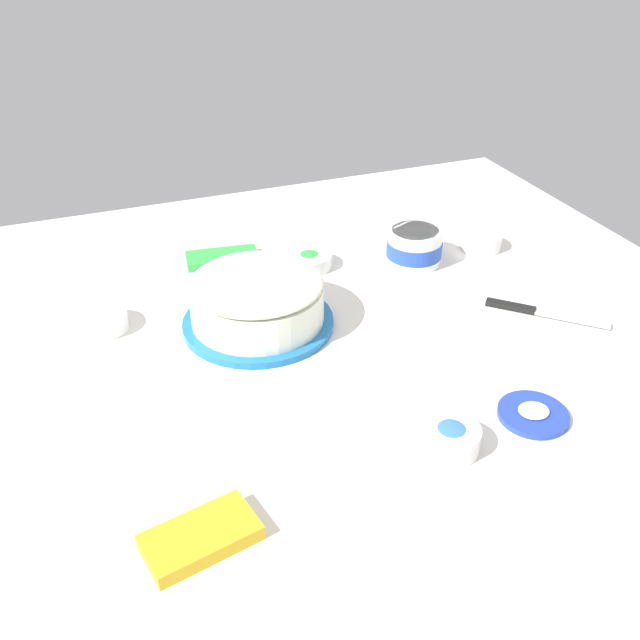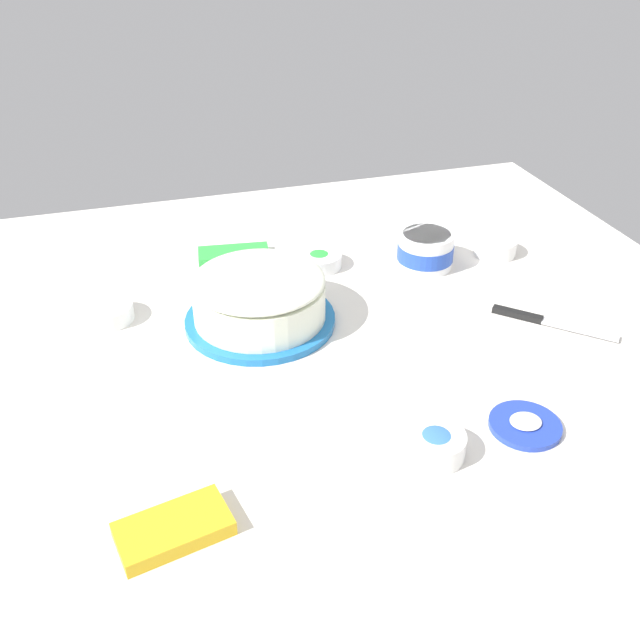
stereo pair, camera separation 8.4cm
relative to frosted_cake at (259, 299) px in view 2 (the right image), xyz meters
name	(u,v)px [view 2 (the right image)]	position (x,y,z in m)	size (l,w,h in m)	color
ground_plane	(353,343)	(-0.15, 0.12, -0.05)	(1.54, 1.54, 0.00)	silver
frosted_cake	(259,299)	(0.00, 0.00, 0.00)	(0.29, 0.29, 0.11)	#1E6BB2
frosting_tub	(425,249)	(-0.40, -0.12, -0.01)	(0.12, 0.12, 0.08)	white
frosting_tub_lid	(525,425)	(-0.33, 0.41, -0.05)	(0.11, 0.11, 0.02)	#233DAD
spreading_knife	(542,320)	(-0.52, 0.16, -0.05)	(0.18, 0.18, 0.01)	silver
sprinkle_bowl_yellow	(495,246)	(-0.57, -0.13, -0.03)	(0.09, 0.09, 0.04)	white
sprinkle_bowl_green	(319,259)	(-0.17, -0.19, -0.04)	(0.10, 0.10, 0.03)	white
sprinkle_bowl_blue	(436,444)	(-0.17, 0.43, -0.03)	(0.09, 0.09, 0.04)	white
sprinkle_bowl_pink	(107,312)	(0.28, -0.10, -0.04)	(0.10, 0.10, 0.03)	white
candy_box_lower	(174,529)	(0.22, 0.47, -0.04)	(0.14, 0.08, 0.02)	yellow
candy_box_upper	(234,254)	(0.00, -0.28, -0.04)	(0.16, 0.07, 0.02)	green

